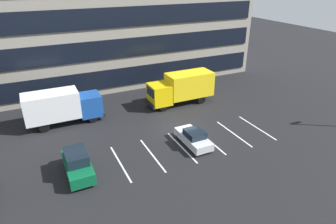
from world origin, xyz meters
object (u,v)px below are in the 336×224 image
Objects in this scene: sedan_silver at (194,138)px; suv_forest at (77,164)px; box_truck_blue at (62,106)px; box_truck_yellow_all at (182,87)px.

sedan_silver is 0.98× the size of suv_forest.
suv_forest is (-0.30, -9.16, -1.03)m from box_truck_blue.
box_truck_blue is at bearing 177.23° from box_truck_yellow_all.
box_truck_blue is at bearing 136.42° from sedan_silver.
box_truck_yellow_all is 9.34m from sedan_silver.
box_truck_yellow_all is 1.82× the size of suv_forest.
suv_forest is at bearing -91.88° from box_truck_blue.
box_truck_blue reaches higher than sedan_silver.
suv_forest reaches higher than sedan_silver.
box_truck_yellow_all reaches higher than suv_forest.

